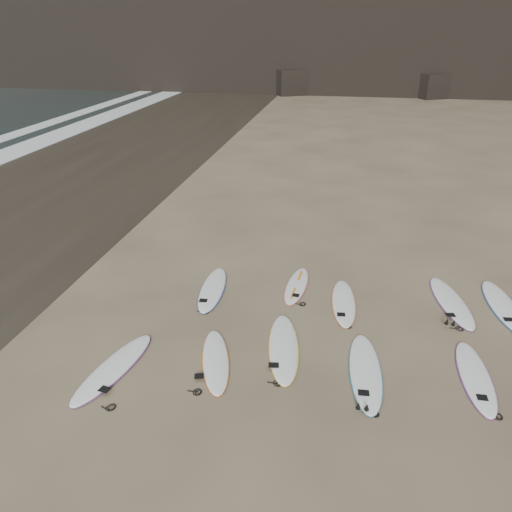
{
  "coord_description": "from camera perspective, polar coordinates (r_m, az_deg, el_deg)",
  "views": [
    {
      "loc": [
        0.52,
        -9.2,
        6.86
      ],
      "look_at": [
        -1.56,
        2.0,
        1.5
      ],
      "focal_mm": 35.0,
      "sensor_mm": 36.0,
      "label": 1
    }
  ],
  "objects": [
    {
      "name": "surfboard_0",
      "position": [
        11.53,
        -15.96,
        -12.16
      ],
      "size": [
        1.19,
        2.78,
        0.1
      ],
      "primitive_type": "ellipsoid",
      "rotation": [
        0.0,
        0.0,
        -0.21
      ],
      "color": "white",
      "rests_on": "ground"
    },
    {
      "name": "surfboard_5",
      "position": [
        14.12,
        -4.99,
        -3.76
      ],
      "size": [
        0.84,
        2.68,
        0.09
      ],
      "primitive_type": "ellipsoid",
      "rotation": [
        0.0,
        0.0,
        0.08
      ],
      "color": "white",
      "rests_on": "ground"
    },
    {
      "name": "surfboard_9",
      "position": [
        14.81,
        26.37,
        -5.07
      ],
      "size": [
        0.88,
        2.83,
        0.1
      ],
      "primitive_type": "ellipsoid",
      "rotation": [
        0.0,
        0.0,
        0.08
      ],
      "color": "white",
      "rests_on": "ground"
    },
    {
      "name": "surfboard_4",
      "position": [
        11.84,
        23.78,
        -12.48
      ],
      "size": [
        0.68,
        2.57,
        0.09
      ],
      "primitive_type": "ellipsoid",
      "rotation": [
        0.0,
        0.0,
        0.02
      ],
      "color": "white",
      "rests_on": "ground"
    },
    {
      "name": "surfboard_3",
      "position": [
        11.27,
        12.4,
        -12.69
      ],
      "size": [
        0.84,
        2.81,
        0.1
      ],
      "primitive_type": "ellipsoid",
      "rotation": [
        0.0,
        0.0,
        0.06
      ],
      "color": "white",
      "rests_on": "ground"
    },
    {
      "name": "surfboard_7",
      "position": [
        13.64,
        9.99,
        -5.22
      ],
      "size": [
        0.77,
        2.54,
        0.09
      ],
      "primitive_type": "ellipsoid",
      "rotation": [
        0.0,
        0.0,
        0.07
      ],
      "color": "white",
      "rests_on": "ground"
    },
    {
      "name": "ground",
      "position": [
        11.49,
        5.95,
        -11.64
      ],
      "size": [
        240.0,
        240.0,
        0.0
      ],
      "primitive_type": "plane",
      "color": "#897559",
      "rests_on": "ground"
    },
    {
      "name": "surfboard_2",
      "position": [
        11.74,
        3.18,
        -10.33
      ],
      "size": [
        1.07,
        2.83,
        0.1
      ],
      "primitive_type": "ellipsoid",
      "rotation": [
        0.0,
        0.0,
        0.15
      ],
      "color": "white",
      "rests_on": "ground"
    },
    {
      "name": "wet_sand",
      "position": [
        24.46,
        -23.77,
        6.77
      ],
      "size": [
        12.0,
        200.0,
        0.01
      ],
      "primitive_type": "cube",
      "color": "#383026",
      "rests_on": "ground"
    },
    {
      "name": "surfboard_1",
      "position": [
        11.36,
        -4.64,
        -11.78
      ],
      "size": [
        1.24,
        2.45,
        0.09
      ],
      "primitive_type": "ellipsoid",
      "rotation": [
        0.0,
        0.0,
        0.29
      ],
      "color": "white",
      "rests_on": "ground"
    },
    {
      "name": "surfboard_8",
      "position": [
        14.43,
        21.42,
        -4.89
      ],
      "size": [
        1.18,
        2.87,
        0.1
      ],
      "primitive_type": "ellipsoid",
      "rotation": [
        0.0,
        0.0,
        0.19
      ],
      "color": "white",
      "rests_on": "ground"
    },
    {
      "name": "surfboard_6",
      "position": [
        14.31,
        4.67,
        -3.35
      ],
      "size": [
        0.7,
        2.31,
        0.08
      ],
      "primitive_type": "ellipsoid",
      "rotation": [
        0.0,
        0.0,
        -0.07
      ],
      "color": "white",
      "rests_on": "ground"
    }
  ]
}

